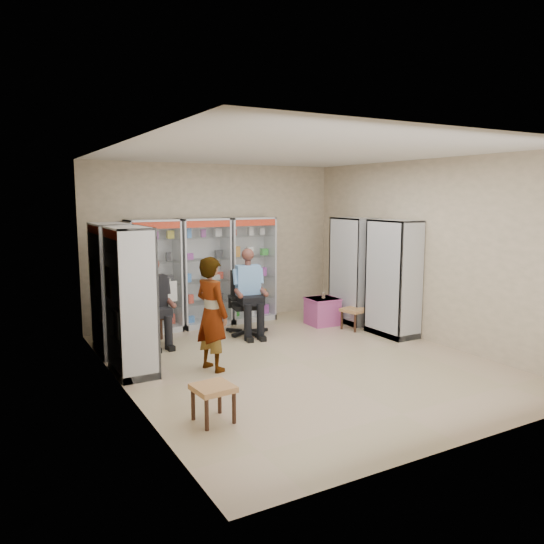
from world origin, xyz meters
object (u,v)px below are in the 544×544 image
cabinet_back_mid (204,273)px  wooden_chair (153,315)px  cabinet_left_near (131,301)px  cabinet_right_near (393,278)px  cabinet_left_far (112,289)px  woven_stool_a (354,319)px  cabinet_back_left (154,276)px  seated_shopkeeper (248,294)px  cabinet_right_far (354,271)px  pink_trunk (322,311)px  office_chair (246,303)px  cabinet_back_right (250,269)px  woven_stool_b (213,403)px  standing_man (212,314)px

cabinet_back_mid → wooden_chair: 1.50m
cabinet_back_mid → cabinet_left_near: size_ratio=1.00×
cabinet_right_near → cabinet_left_far: size_ratio=1.00×
cabinet_left_far → woven_stool_a: 4.25m
cabinet_back_left → seated_shopkeeper: 1.69m
cabinet_right_far → pink_trunk: size_ratio=3.81×
cabinet_back_mid → office_chair: bearing=-66.1°
office_chair → seated_shopkeeper: seated_shopkeeper is taller
cabinet_back_mid → wooden_chair: cabinet_back_mid is taller
woven_stool_a → cabinet_right_far: bearing=54.4°
wooden_chair → office_chair: 1.62m
cabinet_back_right → office_chair: size_ratio=1.80×
cabinet_back_right → woven_stool_a: size_ratio=5.16×
seated_shopkeeper → woven_stool_a: seated_shopkeeper is taller
office_chair → pink_trunk: size_ratio=2.12×
wooden_chair → woven_stool_a: (3.44, -0.87, -0.28)m
cabinet_left_near → woven_stool_b: size_ratio=4.95×
seated_shopkeeper → standing_man: standing_man is taller
cabinet_back_right → woven_stool_a: bearing=-51.1°
cabinet_back_mid → woven_stool_b: cabinet_back_mid is taller
cabinet_left_near → pink_trunk: size_ratio=3.81×
office_chair → cabinet_right_near: bearing=-20.5°
cabinet_back_right → cabinet_left_near: size_ratio=1.00×
cabinet_right_far → woven_stool_b: 5.11m
office_chair → woven_stool_a: 1.99m
cabinet_back_left → cabinet_back_right: (1.90, 0.00, 0.00)m
cabinet_right_near → woven_stool_b: bearing=113.6°
cabinet_back_left → standing_man: size_ratio=1.26×
cabinet_right_near → wooden_chair: size_ratio=2.13×
wooden_chair → woven_stool_a: size_ratio=2.43×
cabinet_right_far → standing_man: bearing=110.6°
cabinet_right_near → seated_shopkeeper: (-2.17, 1.26, -0.29)m
cabinet_back_mid → woven_stool_a: bearing=-35.5°
cabinet_back_right → wooden_chair: bearing=-161.2°
office_chair → cabinet_back_right: bearing=70.1°
cabinet_left_far → seated_shopkeeper: bearing=89.0°
office_chair → cabinet_back_mid: bearing=124.5°
woven_stool_b → standing_man: standing_man is taller
cabinet_right_near → standing_man: bearing=93.3°
cabinet_left_far → woven_stool_a: bearing=80.8°
cabinet_back_mid → cabinet_left_far: 2.10m
office_chair → woven_stool_a: (1.84, -0.68, -0.36)m
cabinet_back_left → cabinet_back_mid: same height
cabinet_left_near → standing_man: (1.00, -0.40, -0.21)m
cabinet_back_right → seated_shopkeeper: size_ratio=1.41×
cabinet_back_left → cabinet_back_mid: bearing=0.0°
cabinet_back_right → seated_shopkeeper: cabinet_back_right is taller
cabinet_right_far → woven_stool_a: (-0.34, -0.47, -0.81)m
cabinet_back_right → cabinet_right_near: bearing=-53.8°
seated_shopkeeper → woven_stool_a: (1.84, -0.63, -0.52)m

